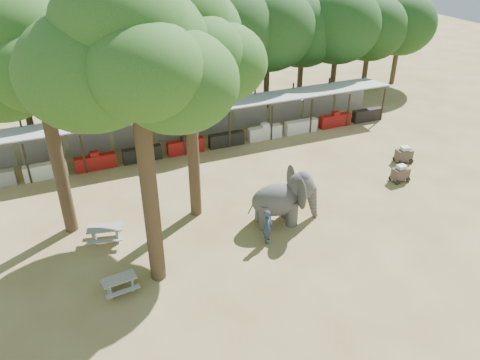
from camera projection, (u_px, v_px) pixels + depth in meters
name	position (u px, v px, depth m)	size (l,w,h in m)	color
ground	(307.00, 268.00, 20.12)	(100.00, 100.00, 0.00)	brown
vendor_stalls	(201.00, 127.00, 30.64)	(28.00, 2.99, 2.80)	#9899A0
yard_tree_left	(32.00, 60.00, 18.75)	(7.10, 6.90, 11.02)	#332316
yard_tree_center	(129.00, 57.00, 15.27)	(7.10, 6.90, 12.04)	#332316
yard_tree_back	(183.00, 43.00, 19.83)	(7.10, 6.90, 11.36)	#332316
backdrop_trees	(175.00, 43.00, 32.66)	(46.46, 5.95, 8.33)	#332316
elephant	(285.00, 198.00, 22.60)	(3.57, 2.67, 2.67)	#3D3B3B
handler	(268.00, 226.00, 21.39)	(0.61, 0.41, 1.69)	#26384C
picnic_table_near	(119.00, 283.00, 18.67)	(1.47, 1.35, 0.67)	gray
picnic_table_far	(106.00, 232.00, 21.55)	(1.86, 1.74, 0.79)	gray
cart_front	(400.00, 173.00, 26.56)	(1.04, 0.69, 1.01)	#3C2D28
cart_back	(404.00, 154.00, 28.65)	(1.16, 0.86, 1.03)	#3C2D28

